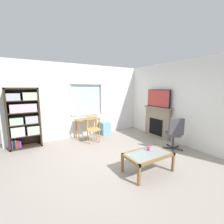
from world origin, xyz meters
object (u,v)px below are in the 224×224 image
object	(u,v)px
bookshelf	(24,117)
sippy_cup	(149,148)
office_chair	(175,132)
coffee_table	(148,156)
tv	(158,98)
wooden_chair	(93,129)
plastic_drawer_unit	(105,128)
desk_under_window	(88,122)
fireplace	(158,122)

from	to	relation	value
bookshelf	sippy_cup	size ratio (longest dim) A/B	20.75
office_chair	coffee_table	xyz separation A→B (m)	(-1.52, -0.48, -0.19)
tv	office_chair	bearing A→B (deg)	-113.25
wooden_chair	bookshelf	bearing A→B (deg)	162.92
plastic_drawer_unit	sippy_cup	world-z (taller)	sippy_cup
wooden_chair	tv	world-z (taller)	tv
wooden_chair	sippy_cup	distance (m)	2.31
office_chair	plastic_drawer_unit	bearing A→B (deg)	112.95
wooden_chair	desk_under_window	bearing A→B (deg)	88.60
bookshelf	desk_under_window	size ratio (longest dim) A/B	2.06
desk_under_window	coffee_table	bearing A→B (deg)	-84.63
office_chair	coffee_table	distance (m)	1.61
plastic_drawer_unit	office_chair	world-z (taller)	office_chair
tv	coffee_table	world-z (taller)	tv
plastic_drawer_unit	tv	xyz separation A→B (m)	(1.53, -1.34, 1.23)
bookshelf	office_chair	xyz separation A→B (m)	(3.83, -2.53, -0.42)
desk_under_window	wooden_chair	size ratio (longest dim) A/B	1.01
desk_under_window	coffee_table	xyz separation A→B (m)	(0.27, -2.90, -0.22)
desk_under_window	wooden_chair	bearing A→B (deg)	-91.40
desk_under_window	tv	xyz separation A→B (m)	(2.28, -1.29, 0.89)
desk_under_window	fireplace	world-z (taller)	fireplace
wooden_chair	office_chair	xyz separation A→B (m)	(1.81, -1.91, 0.09)
plastic_drawer_unit	office_chair	xyz separation A→B (m)	(1.05, -2.47, 0.31)
bookshelf	wooden_chair	size ratio (longest dim) A/B	2.08
desk_under_window	sippy_cup	world-z (taller)	desk_under_window
desk_under_window	tv	distance (m)	2.77
desk_under_window	fireplace	size ratio (longest dim) A/B	0.74
wooden_chair	sippy_cup	xyz separation A→B (m)	(0.41, -2.27, 0.01)
desk_under_window	fireplace	bearing A→B (deg)	-29.31
plastic_drawer_unit	tv	size ratio (longest dim) A/B	0.48
wooden_chair	fireplace	distance (m)	2.44
sippy_cup	desk_under_window	bearing A→B (deg)	98.18
bookshelf	tv	world-z (taller)	bookshelf
fireplace	plastic_drawer_unit	bearing A→B (deg)	139.13
wooden_chair	fireplace	bearing A→B (deg)	-18.58
wooden_chair	coffee_table	distance (m)	2.41
tv	coffee_table	distance (m)	2.80
tv	coffee_table	size ratio (longest dim) A/B	0.99
desk_under_window	plastic_drawer_unit	size ratio (longest dim) A/B	1.82
bookshelf	fireplace	xyz separation A→B (m)	(4.33, -1.40, -0.40)
fireplace	coffee_table	distance (m)	2.60
bookshelf	plastic_drawer_unit	bearing A→B (deg)	-1.17
wooden_chair	plastic_drawer_unit	distance (m)	0.97
fireplace	office_chair	world-z (taller)	fireplace
tv	coffee_table	bearing A→B (deg)	-141.24
plastic_drawer_unit	fireplace	bearing A→B (deg)	-40.87
desk_under_window	office_chair	xyz separation A→B (m)	(1.80, -2.42, -0.03)
wooden_chair	tv	bearing A→B (deg)	-18.71
fireplace	sippy_cup	world-z (taller)	fireplace
bookshelf	plastic_drawer_unit	xyz separation A→B (m)	(2.78, -0.06, -0.73)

